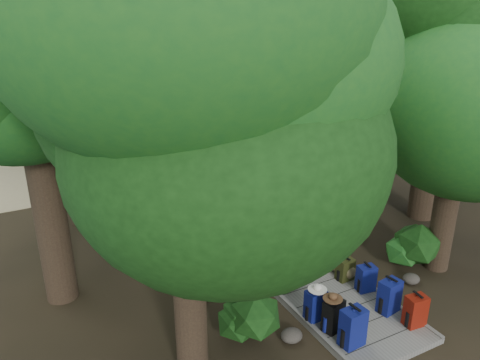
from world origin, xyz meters
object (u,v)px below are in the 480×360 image
duffel_right_black (313,242)px  backpack_right_d (345,268)px  backpack_left_b (333,314)px  backpack_right_c (366,277)px  backpack_left_a (353,326)px  duffel_right_khaki (339,264)px  suitcase_on_boardwalk (284,275)px  backpack_right_a (416,309)px  backpack_left_c (315,304)px  backpack_right_b (390,295)px  lone_suitcase_on_sand (167,146)px  sun_lounger (208,134)px  kayak (71,153)px

duffel_right_black → backpack_right_d: bearing=-87.5°
backpack_left_b → backpack_right_c: backpack_left_b is taller
backpack_left_a → duffel_right_black: backpack_left_a is taller
duffel_right_khaki → suitcase_on_boardwalk: suitcase_on_boardwalk is taller
backpack_left_a → backpack_right_a: backpack_left_a is taller
duffel_right_black → backpack_right_a: bearing=-81.8°
backpack_left_b → backpack_left_c: 0.43m
duffel_right_khaki → backpack_right_b: bearing=-93.7°
duffel_right_black → lone_suitcase_on_sand: size_ratio=1.22×
backpack_left_b → lone_suitcase_on_sand: 12.08m
backpack_right_a → backpack_right_d: (-0.15, 1.84, -0.07)m
backpack_right_d → sun_lounger: (1.99, 11.78, -0.09)m
backpack_right_b → backpack_right_c: backpack_right_b is taller
backpack_right_b → kayak: (-3.88, 13.55, -0.33)m
backpack_right_a → lone_suitcase_on_sand: 12.65m
backpack_right_c → duffel_right_black: (0.01, 1.89, -0.07)m
duffel_right_black → sun_lounger: size_ratio=0.44×
suitcase_on_boardwalk → backpack_right_d: bearing=-3.9°
backpack_right_c → kayak: backpack_right_c is taller
duffel_right_khaki → backpack_left_a: bearing=-125.3°
backpack_right_a → duffel_right_khaki: (-0.08, 2.13, -0.15)m
sun_lounger → backpack_left_a: bearing=-102.8°
backpack_left_c → suitcase_on_boardwalk: backpack_left_c is taller
backpack_left_c → sun_lounger: (3.40, 12.60, -0.16)m
backpack_left_a → backpack_right_b: 1.35m
backpack_right_c → lone_suitcase_on_sand: (-0.43, 11.33, -0.10)m
duffel_right_black → lone_suitcase_on_sand: bearing=100.3°
backpack_right_a → backpack_right_c: (-0.04, 1.30, -0.03)m
backpack_left_b → duffel_right_black: (1.43, 2.59, -0.10)m
duffel_right_black → sun_lounger: 10.59m
backpack_right_c → sun_lounger: bearing=90.0°
backpack_right_b → duffel_right_khaki: (0.05, 1.58, -0.18)m
duffel_right_khaki → kayak: duffel_right_khaki is taller
backpack_right_b → duffel_right_khaki: bearing=79.5°
backpack_right_a → duffel_right_khaki: 2.13m
backpack_left_c → duffel_right_khaki: bearing=34.3°
backpack_left_b → backpack_left_a: bearing=-99.9°
backpack_right_b → duffel_right_black: size_ratio=0.97×
duffel_right_khaki → duffel_right_black: bearing=85.8°
backpack_right_d → duffel_right_khaki: (0.08, 0.29, -0.08)m
backpack_right_c → lone_suitcase_on_sand: backpack_right_c is taller
suitcase_on_boardwalk → lone_suitcase_on_sand: (1.07, 10.48, -0.11)m
sun_lounger → backpack_right_c: bearing=-97.9°
backpack_right_d → lone_suitcase_on_sand: size_ratio=0.86×
backpack_left_a → backpack_left_c: (-0.15, 0.89, -0.06)m
backpack_right_c → backpack_right_d: size_ratio=1.15×
lone_suitcase_on_sand → suitcase_on_boardwalk: bearing=-102.3°
backpack_right_a → backpack_right_b: backpack_right_b is taller
backpack_right_d → duffel_right_black: bearing=82.1°
backpack_left_c → sun_lounger: 13.05m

